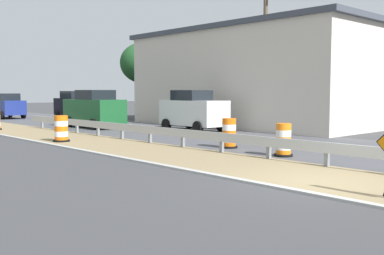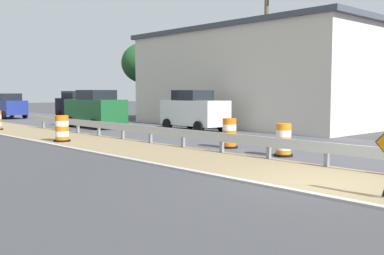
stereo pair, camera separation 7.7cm
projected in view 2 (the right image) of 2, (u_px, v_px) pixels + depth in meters
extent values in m
plane|color=#3D3D3F|center=(321.00, 183.00, 10.78)|extent=(160.00, 160.00, 0.00)
cube|color=#8E7A56|center=(334.00, 179.00, 11.17)|extent=(3.57, 120.00, 0.01)
cube|color=#ADADA8|center=(289.00, 191.00, 9.90)|extent=(0.20, 120.00, 0.11)
cube|color=slate|center=(327.00, 154.00, 13.10)|extent=(0.12, 0.12, 0.70)
cube|color=slate|center=(269.00, 148.00, 14.64)|extent=(0.12, 0.12, 0.70)
cube|color=slate|center=(222.00, 142.00, 16.18)|extent=(0.12, 0.12, 0.70)
cube|color=slate|center=(183.00, 138.00, 17.72)|extent=(0.12, 0.12, 0.70)
cube|color=slate|center=(150.00, 134.00, 19.25)|extent=(0.12, 0.12, 0.70)
cube|color=slate|center=(123.00, 131.00, 20.79)|extent=(0.12, 0.12, 0.70)
cube|color=slate|center=(99.00, 128.00, 22.33)|extent=(0.12, 0.12, 0.70)
cube|color=slate|center=(78.00, 126.00, 23.86)|extent=(0.12, 0.12, 0.70)
cube|color=slate|center=(60.00, 124.00, 25.40)|extent=(0.12, 0.12, 0.70)
cube|color=slate|center=(43.00, 122.00, 26.94)|extent=(0.12, 0.12, 0.70)
cylinder|color=orange|center=(283.00, 153.00, 15.16)|extent=(0.50, 0.50, 0.22)
cylinder|color=white|center=(283.00, 147.00, 15.15)|extent=(0.50, 0.50, 0.22)
cylinder|color=orange|center=(284.00, 140.00, 15.13)|extent=(0.50, 0.50, 0.22)
cylinder|color=white|center=(284.00, 133.00, 15.11)|extent=(0.50, 0.50, 0.22)
cylinder|color=orange|center=(284.00, 127.00, 15.09)|extent=(0.50, 0.50, 0.22)
cylinder|color=black|center=(283.00, 155.00, 15.17)|extent=(0.63, 0.63, 0.08)
cylinder|color=orange|center=(229.00, 145.00, 17.42)|extent=(0.53, 0.53, 0.23)
cylinder|color=white|center=(229.00, 139.00, 17.40)|extent=(0.53, 0.53, 0.23)
cylinder|color=orange|center=(229.00, 133.00, 17.38)|extent=(0.53, 0.53, 0.23)
cylinder|color=white|center=(229.00, 127.00, 17.36)|extent=(0.53, 0.53, 0.23)
cylinder|color=orange|center=(229.00, 121.00, 17.35)|extent=(0.53, 0.53, 0.23)
cylinder|color=black|center=(229.00, 147.00, 17.42)|extent=(0.66, 0.66, 0.08)
cylinder|color=orange|center=(62.00, 139.00, 19.66)|extent=(0.57, 0.57, 0.23)
cylinder|color=white|center=(62.00, 134.00, 19.64)|extent=(0.57, 0.57, 0.23)
cylinder|color=orange|center=(62.00, 129.00, 19.62)|extent=(0.57, 0.57, 0.23)
cylinder|color=white|center=(62.00, 123.00, 19.61)|extent=(0.57, 0.57, 0.23)
cylinder|color=orange|center=(62.00, 118.00, 19.59)|extent=(0.57, 0.57, 0.23)
cylinder|color=black|center=(62.00, 141.00, 19.66)|extent=(0.71, 0.71, 0.08)
cube|color=#195128|center=(95.00, 111.00, 27.20)|extent=(1.83, 4.39, 1.38)
cube|color=black|center=(96.00, 95.00, 26.99)|extent=(1.63, 2.02, 0.56)
cylinder|color=black|center=(70.00, 122.00, 27.72)|extent=(0.22, 0.64, 0.64)
cylinder|color=black|center=(96.00, 121.00, 28.92)|extent=(0.22, 0.64, 0.64)
cylinder|color=black|center=(94.00, 124.00, 25.58)|extent=(0.22, 0.64, 0.64)
cylinder|color=black|center=(121.00, 123.00, 26.79)|extent=(0.22, 0.64, 0.64)
cube|color=silver|center=(194.00, 113.00, 25.02)|extent=(1.84, 4.08, 1.36)
cube|color=black|center=(192.00, 95.00, 25.06)|extent=(1.60, 1.90, 0.56)
cylinder|color=black|center=(222.00, 126.00, 24.62)|extent=(0.24, 0.65, 0.64)
cylinder|color=black|center=(199.00, 127.00, 23.51)|extent=(0.24, 0.65, 0.64)
cylinder|color=black|center=(190.00, 123.00, 26.63)|extent=(0.24, 0.65, 0.64)
cylinder|color=black|center=(167.00, 124.00, 25.52)|extent=(0.24, 0.65, 0.64)
cube|color=navy|center=(7.00, 107.00, 36.91)|extent=(1.78, 4.08, 1.13)
cube|color=black|center=(8.00, 97.00, 36.73)|extent=(1.58, 1.89, 0.56)
cylinder|color=black|center=(12.00, 113.00, 38.52)|extent=(0.23, 0.64, 0.64)
cylinder|color=black|center=(3.00, 115.00, 35.39)|extent=(0.23, 0.64, 0.64)
cylinder|color=black|center=(25.00, 114.00, 36.58)|extent=(0.23, 0.64, 0.64)
cube|color=black|center=(77.00, 107.00, 35.29)|extent=(1.85, 4.34, 1.33)
cube|color=black|center=(76.00, 95.00, 35.35)|extent=(1.61, 2.02, 0.56)
cylinder|color=black|center=(96.00, 116.00, 34.84)|extent=(0.24, 0.65, 0.64)
cylinder|color=black|center=(76.00, 116.00, 33.72)|extent=(0.24, 0.65, 0.64)
cylinder|color=black|center=(79.00, 114.00, 36.97)|extent=(0.24, 0.65, 0.64)
cylinder|color=black|center=(59.00, 115.00, 35.85)|extent=(0.24, 0.65, 0.64)
cube|color=beige|center=(257.00, 80.00, 29.28)|extent=(8.18, 15.42, 5.81)
cube|color=#3D424C|center=(258.00, 32.00, 29.03)|extent=(8.50, 16.03, 0.30)
cylinder|color=brown|center=(266.00, 58.00, 24.54)|extent=(0.24, 0.24, 7.93)
cylinder|color=brown|center=(144.00, 99.00, 37.66)|extent=(0.36, 0.36, 3.04)
ellipsoid|color=#1E4C23|center=(144.00, 63.00, 37.42)|extent=(3.70, 3.70, 3.33)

